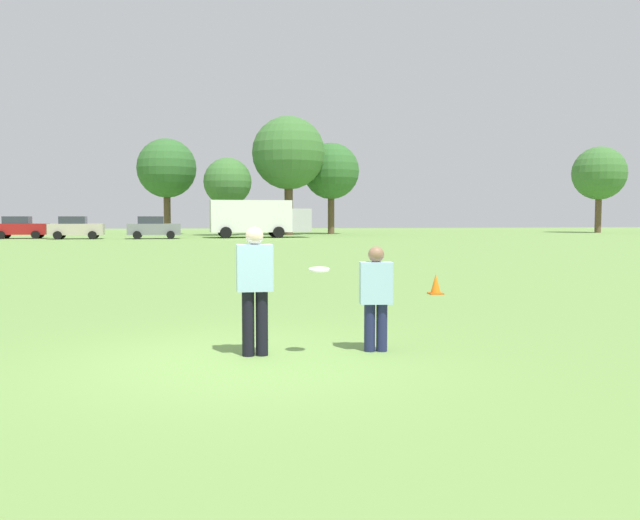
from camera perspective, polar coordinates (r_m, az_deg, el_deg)
The scene contains 14 objects.
ground_plane at distance 8.51m, azimuth -7.21°, elevation -8.66°, with size 184.39×184.39×0.00m, color #6B9347.
player_thrower at distance 8.67m, azimuth -5.65°, elevation -2.02°, with size 0.47×0.28×1.69m.
player_defender at distance 8.96m, azimuth 4.85°, elevation -2.86°, with size 0.45×0.29×1.43m.
frisbee at distance 8.57m, azimuth -0.07°, elevation -0.82°, with size 0.27×0.27×0.06m.
traffic_cone at distance 15.79m, azimuth 9.95°, elevation -2.08°, with size 0.32×0.32×0.48m.
parked_car_center at distance 59.51m, azimuth -24.47°, elevation 2.59°, with size 4.33×2.46×1.82m.
parked_car_mid_right at distance 56.66m, azimuth -20.32°, elevation 2.65°, with size 4.33×2.46×1.82m.
parked_car_near_right at distance 55.37m, azimuth -14.18°, elevation 2.75°, with size 4.33×2.46×1.82m.
box_truck at distance 56.82m, azimuth -5.38°, elevation 3.70°, with size 8.66×3.42×3.18m.
tree_center_elm at distance 67.88m, azimuth -13.10°, elevation 7.69°, with size 5.86×5.86×9.53m.
tree_east_birch at distance 63.31m, azimuth -7.98°, elevation 6.68°, with size 4.52×4.52×7.35m.
tree_east_oak at distance 65.11m, azimuth -2.74°, elevation 9.17°, with size 7.09×7.09×11.53m.
tree_far_east_pine at distance 68.07m, azimuth 0.97°, elevation 7.65°, with size 5.73×5.73×9.31m.
tree_far_west_pine at distance 79.61m, azimuth 22.95°, elevation 6.89°, with size 5.84×5.84×9.50m.
Camera 1 is at (-0.13, -8.31, 1.83)m, focal length 37.09 mm.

